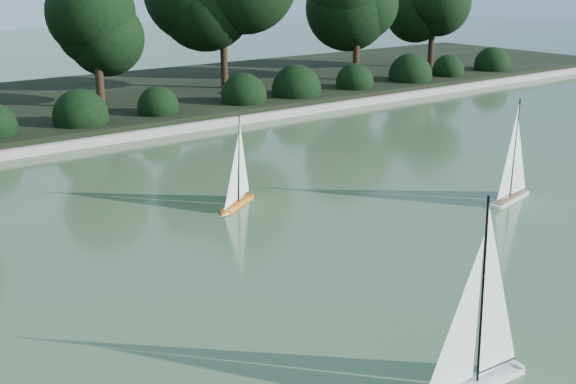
{
  "coord_description": "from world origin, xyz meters",
  "views": [
    {
      "loc": [
        -5.94,
        -5.17,
        3.57
      ],
      "look_at": [
        -0.37,
        2.12,
        0.7
      ],
      "focal_mm": 45.0,
      "sensor_mm": 36.0,
      "label": 1
    }
  ],
  "objects": [
    {
      "name": "ground",
      "position": [
        0.0,
        0.0,
        0.0
      ],
      "size": [
        80.0,
        80.0,
        0.0
      ],
      "primitive_type": "plane",
      "color": "#2F4428",
      "rests_on": "ground"
    },
    {
      "name": "pond_coping",
      "position": [
        0.0,
        9.0,
        0.09
      ],
      "size": [
        40.0,
        0.35,
        0.18
      ],
      "primitive_type": "cube",
      "color": "gray",
      "rests_on": "ground"
    },
    {
      "name": "far_bank",
      "position": [
        0.0,
        13.0,
        0.15
      ],
      "size": [
        40.0,
        8.0,
        0.3
      ],
      "primitive_type": "cube",
      "color": "black",
      "rests_on": "ground"
    },
    {
      "name": "tree_line",
      "position": [
        1.23,
        11.44,
        2.64
      ],
      "size": [
        26.31,
        3.93,
        4.39
      ],
      "color": "black",
      "rests_on": "ground"
    },
    {
      "name": "shrub_hedge",
      "position": [
        0.0,
        9.9,
        0.45
      ],
      "size": [
        29.1,
        1.1,
        1.1
      ],
      "color": "black",
      "rests_on": "ground"
    },
    {
      "name": "sailboat_white_a",
      "position": [
        -1.35,
        -1.72,
        0.29
      ],
      "size": [
        1.38,
        0.3,
        1.88
      ],
      "color": "silver",
      "rests_on": "ground"
    },
    {
      "name": "sailboat_white_b",
      "position": [
        3.64,
        1.41,
        0.27
      ],
      "size": [
        1.28,
        0.46,
        1.75
      ],
      "color": "silver",
      "rests_on": "ground"
    },
    {
      "name": "sailboat_orange",
      "position": [
        -0.12,
        3.8,
        0.24
      ],
      "size": [
        1.0,
        0.7,
        1.5
      ],
      "color": "orange",
      "rests_on": "ground"
    }
  ]
}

